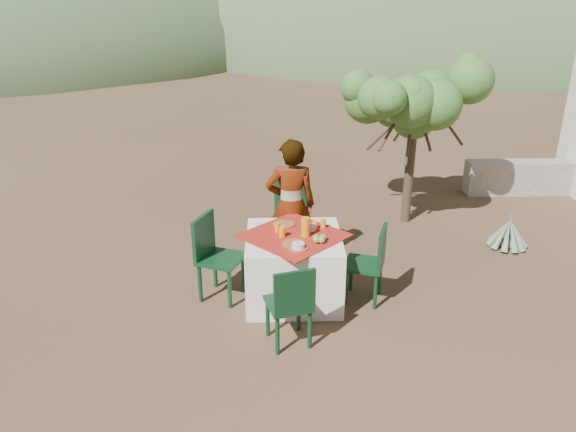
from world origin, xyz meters
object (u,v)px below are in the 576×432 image
object	(u,v)px
chair_right	(371,261)
chair_far	(289,215)
chair_left	(214,253)
agave	(508,234)
juice_pitcher	(306,227)
person	(291,206)
table	(294,267)
chair_near	(291,303)
shrub_tree	(418,109)

from	to	relation	value
chair_right	chair_far	bearing A→B (deg)	-126.77
chair_left	agave	xyz separation A→B (m)	(3.76, 1.17, -0.34)
chair_right	juice_pitcher	bearing A→B (deg)	-77.17
chair_right	person	bearing A→B (deg)	-115.83
table	agave	bearing A→B (deg)	22.86
table	chair_near	size ratio (longest dim) A/B	1.50
agave	juice_pitcher	distance (m)	3.11
chair_far	agave	distance (m)	2.93
chair_far	chair_near	size ratio (longest dim) A/B	1.12
table	agave	xyz separation A→B (m)	(2.89, 1.22, -0.19)
chair_far	person	bearing A→B (deg)	-73.43
table	juice_pitcher	distance (m)	0.50
chair_left	juice_pitcher	xyz separation A→B (m)	(1.00, -0.08, 0.34)
person	shrub_tree	bearing A→B (deg)	-144.38
chair_far	person	xyz separation A→B (m)	(0.01, -0.40, 0.28)
chair_near	chair_far	bearing A→B (deg)	-107.99
chair_right	shrub_tree	xyz separation A→B (m)	(0.96, 2.30, 1.17)
chair_far	juice_pitcher	distance (m)	1.20
shrub_tree	table	bearing A→B (deg)	-129.11
person	agave	world-z (taller)	person
chair_left	person	world-z (taller)	person
chair_far	juice_pitcher	bearing A→B (deg)	-67.40
chair_left	chair_right	xyz separation A→B (m)	(1.70, -0.14, -0.05)
chair_left	agave	size ratio (longest dim) A/B	1.70
chair_far	chair_left	bearing A→B (deg)	-113.17
juice_pitcher	chair_near	bearing A→B (deg)	-101.49
table	shrub_tree	bearing A→B (deg)	50.89
shrub_tree	agave	bearing A→B (deg)	-42.08
table	juice_pitcher	size ratio (longest dim) A/B	6.21
table	chair_near	xyz separation A→B (m)	(-0.06, -0.92, 0.10)
chair_far	chair_right	distance (m)	1.48
chair_near	chair_left	xyz separation A→B (m)	(-0.81, 0.97, 0.05)
table	chair_near	world-z (taller)	chair_near
person	shrub_tree	xyz separation A→B (m)	(1.80, 1.49, 0.84)
table	chair_near	distance (m)	0.93
agave	chair_near	bearing A→B (deg)	-144.01
shrub_tree	juice_pitcher	world-z (taller)	shrub_tree
shrub_tree	juice_pitcher	size ratio (longest dim) A/B	9.98
chair_far	chair_near	bearing A→B (deg)	-75.62
chair_left	agave	world-z (taller)	chair_left
chair_left	chair_far	bearing A→B (deg)	-16.95
table	chair_far	world-z (taller)	chair_far
chair_far	chair_right	world-z (taller)	chair_far
chair_right	shrub_tree	size ratio (longest dim) A/B	0.42
shrub_tree	juice_pitcher	distance (m)	2.90
shrub_tree	agave	distance (m)	2.08
shrub_tree	person	bearing A→B (deg)	-140.55
chair_right	agave	size ratio (longest dim) A/B	1.56
chair_near	juice_pitcher	world-z (taller)	juice_pitcher
person	chair_left	bearing A→B (deg)	34.10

